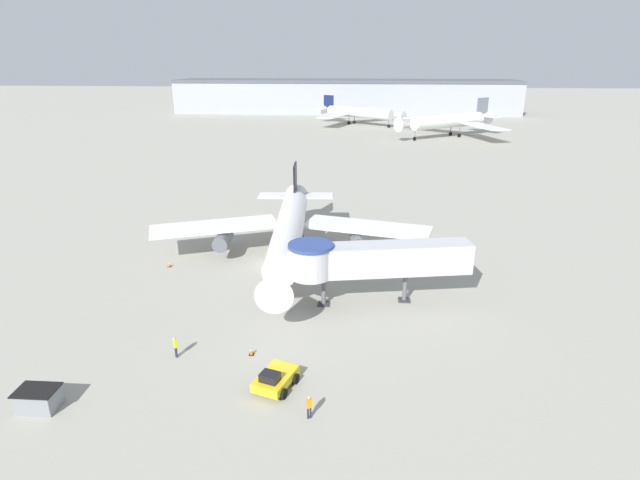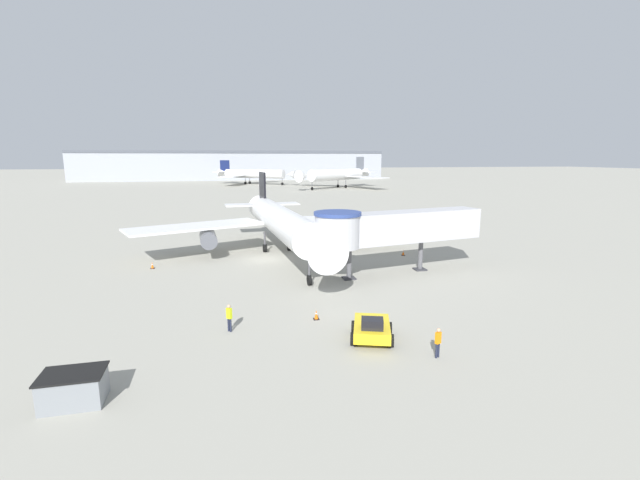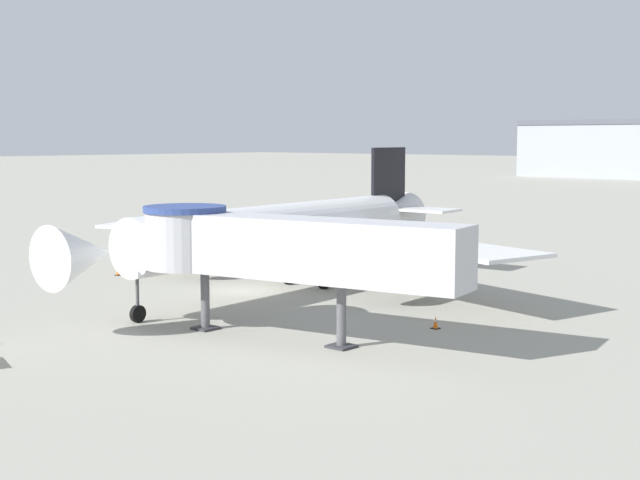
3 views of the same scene
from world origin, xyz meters
The scene contains 5 objects.
ground_plane centered at (0.00, 0.00, 0.00)m, with size 800.00×800.00×0.00m, color #9E9B8E.
main_airplane centered at (1.94, 1.69, 3.72)m, with size 33.03×31.56×8.76m.
jet_bridge centered at (10.57, -8.33, 4.40)m, with size 16.81×6.16×6.08m.
traffic_cone_starboard_wing centered at (15.17, -1.45, 0.31)m, with size 0.39×0.39×0.64m.
traffic_cone_port_wing centered at (-11.05, -1.52, 0.30)m, with size 0.38×0.38×0.64m.
Camera 3 is at (39.60, -37.72, 9.38)m, focal length 50.00 mm.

